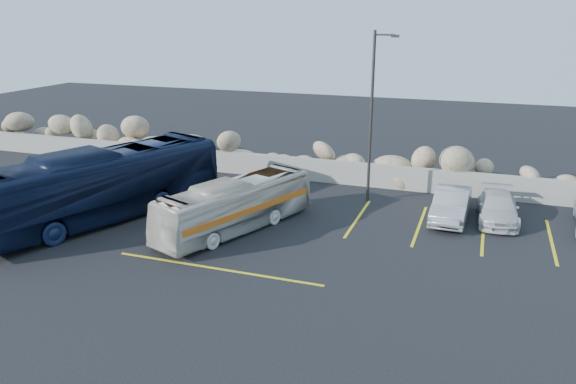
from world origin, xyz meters
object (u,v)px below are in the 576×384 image
(tour_coach, at_px, (102,185))
(car_b, at_px, (451,205))
(lamppost, at_px, (372,113))
(vintage_bus, at_px, (235,205))
(car_c, at_px, (498,208))

(tour_coach, height_order, car_b, tour_coach)
(lamppost, height_order, vintage_bus, lamppost)
(vintage_bus, relative_size, car_b, 1.86)
(vintage_bus, xyz_separation_m, car_c, (10.36, 4.84, -0.49))
(vintage_bus, distance_m, car_c, 11.44)
(vintage_bus, relative_size, tour_coach, 0.68)
(lamppost, xyz_separation_m, car_b, (3.92, -1.27, -3.61))
(vintage_bus, height_order, car_b, vintage_bus)
(car_b, distance_m, car_c, 2.02)
(vintage_bus, xyz_separation_m, car_b, (8.41, 4.30, -0.39))
(car_c, bearing_deg, tour_coach, -164.13)
(vintage_bus, bearing_deg, tour_coach, -151.52)
(tour_coach, relative_size, car_b, 2.72)
(lamppost, relative_size, vintage_bus, 1.03)
(car_b, bearing_deg, tour_coach, -158.54)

